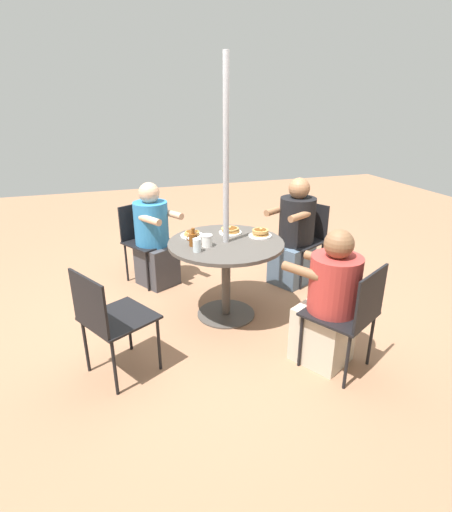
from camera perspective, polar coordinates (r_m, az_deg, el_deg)
ground_plane at (r=3.88m, az=0.00°, el=-8.31°), size 12.00×12.00×0.00m
patio_table at (r=3.61m, az=0.00°, el=0.08°), size 1.04×1.04×0.74m
umbrella_pole at (r=3.45m, az=0.00°, el=8.28°), size 0.05×0.05×2.28m
patio_chair_north at (r=2.96m, az=-16.44°, el=-8.26°), size 0.61×0.61×0.85m
patio_chair_east at (r=3.04m, az=17.33°, el=-7.59°), size 0.61×0.61×0.85m
diner_east at (r=3.11m, az=14.43°, el=-6.83°), size 0.55×0.60×1.09m
patio_chair_south at (r=4.55m, az=11.01°, el=2.89°), size 0.60×0.60×0.85m
diner_south at (r=4.40m, az=9.76°, el=2.68°), size 0.60×0.55×1.17m
patio_chair_west at (r=4.52m, az=-11.60°, el=2.72°), size 0.61×0.61×0.85m
diner_west at (r=4.38m, az=-10.26°, el=2.32°), size 0.54×0.58×1.13m
pancake_plate_a at (r=3.71m, az=4.91°, el=3.24°), size 0.21×0.21×0.08m
pancake_plate_b at (r=3.72m, az=-4.89°, el=3.12°), size 0.21×0.21×0.06m
pancake_plate_c at (r=3.79m, az=0.63°, el=3.63°), size 0.21×0.21×0.06m
syrup_bottle at (r=3.46m, az=-4.72°, el=2.44°), size 0.10×0.07×0.16m
coffee_cup at (r=3.44m, az=-2.73°, el=2.22°), size 0.10×0.10×0.10m
drinking_glass_a at (r=3.32m, az=-4.18°, el=1.54°), size 0.07×0.07×0.11m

